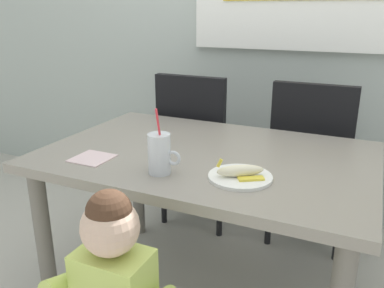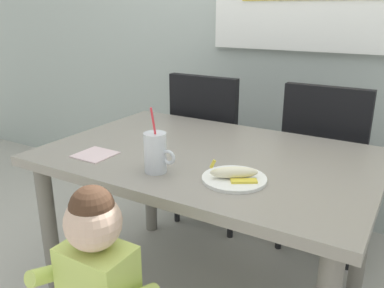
% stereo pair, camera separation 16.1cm
% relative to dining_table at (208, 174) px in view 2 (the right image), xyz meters
% --- Properties ---
extents(dining_table, '(1.36, 0.91, 0.73)m').
position_rel_dining_table_xyz_m(dining_table, '(0.00, 0.00, 0.00)').
color(dining_table, gray).
rests_on(dining_table, ground).
extents(dining_chair_left, '(0.44, 0.45, 0.96)m').
position_rel_dining_table_xyz_m(dining_chair_left, '(-0.33, 0.65, -0.09)').
color(dining_chair_left, black).
rests_on(dining_chair_left, ground).
extents(dining_chair_right, '(0.44, 0.44, 0.96)m').
position_rel_dining_table_xyz_m(dining_chair_right, '(0.35, 0.68, -0.09)').
color(dining_chair_right, black).
rests_on(dining_chair_right, ground).
extents(toddler_standing, '(0.33, 0.24, 0.84)m').
position_rel_dining_table_xyz_m(toddler_standing, '(-0.02, -0.67, -0.11)').
color(toddler_standing, '#3F4760').
rests_on(toddler_standing, ground).
extents(milk_cup, '(0.13, 0.08, 0.25)m').
position_rel_dining_table_xyz_m(milk_cup, '(-0.07, -0.28, 0.17)').
color(milk_cup, silver).
rests_on(milk_cup, dining_table).
extents(snack_plate, '(0.23, 0.23, 0.01)m').
position_rel_dining_table_xyz_m(snack_plate, '(0.22, -0.21, 0.10)').
color(snack_plate, white).
rests_on(snack_plate, dining_table).
extents(peeled_banana, '(0.17, 0.14, 0.07)m').
position_rel_dining_table_xyz_m(peeled_banana, '(0.22, -0.21, 0.13)').
color(peeled_banana, '#F4EAC6').
rests_on(peeled_banana, snack_plate).
extents(paper_napkin, '(0.15, 0.15, 0.00)m').
position_rel_dining_table_xyz_m(paper_napkin, '(-0.39, -0.27, 0.10)').
color(paper_napkin, silver).
rests_on(paper_napkin, dining_table).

